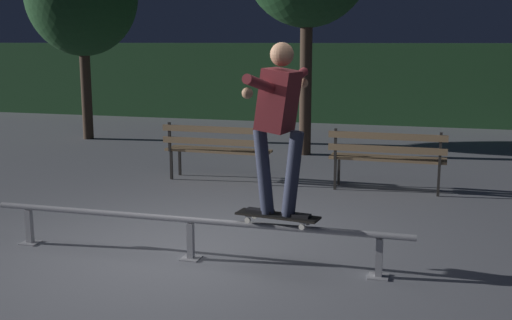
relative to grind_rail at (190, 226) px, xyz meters
The scene contains 7 objects.
ground_plane 0.36m from the grind_rail, 90.00° to the left, with size 90.00×90.00×0.00m, color slate.
hedge_backdrop 11.10m from the grind_rail, 90.00° to the left, with size 24.00×1.20×2.02m, color #2D5B33.
grind_rail is the anchor object (origin of this frame).
skateboard 0.88m from the grind_rail, ahead, with size 0.80×0.31×0.09m.
skateboarder 1.40m from the grind_rail, ahead, with size 0.63×1.40×1.56m.
park_bench_leftmost 3.45m from the grind_rail, 104.94° to the left, with size 1.61×0.44×0.88m.
park_bench_left_center 3.70m from the grind_rail, 64.20° to the left, with size 1.61×0.44×0.88m.
Camera 1 is at (2.17, -5.57, 2.07)m, focal length 44.20 mm.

